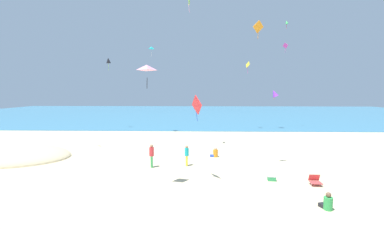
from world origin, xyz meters
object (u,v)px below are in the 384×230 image
Objects in this scene: person_3 at (327,203)px; kite_pink at (147,68)px; person_1 at (215,153)px; kite_lime at (189,1)px; person_2 at (152,154)px; kite_orange at (258,27)px; kite_red at (197,105)px; kite_purple at (274,93)px; beach_chair_mid_beach at (315,180)px; kite_green at (287,22)px; cooler_box at (272,178)px; kite_black at (108,60)px; kite_teal at (151,48)px; kite_yellow at (248,65)px; kite_magenta at (285,46)px; person_0 at (187,154)px.

person_3 is 0.63× the size of kite_pink.
person_1 is 0.55× the size of kite_lime.
kite_orange is at bearing -13.79° from person_2.
person_2 is 1.05× the size of kite_red.
beach_chair_mid_beach is at bearing -99.32° from kite_purple.
kite_pink is 29.60m from kite_green.
person_1 is at bearing 118.18° from cooler_box.
beach_chair_mid_beach is at bearing -49.09° from kite_black.
kite_teal is 19.83m from kite_pink.
kite_pink is (-8.51, 2.40, 6.22)m from person_3.
kite_pink is at bearing -147.70° from kite_orange.
person_3 is 0.49× the size of kite_yellow.
kite_yellow is at bearing 68.16° from kite_pink.
kite_green is (5.33, 23.53, 14.54)m from beach_chair_mid_beach.
kite_yellow is (19.15, -0.25, -0.69)m from kite_black.
kite_orange is at bearing -111.64° from kite_magenta.
kite_teal reaches higher than cooler_box.
person_3 is 0.52× the size of kite_red.
kite_lime is at bearing -130.46° from kite_purple.
kite_lime is (1.77, 10.54, 6.77)m from kite_pink.
person_2 is at bearing -124.55° from kite_purple.
kite_purple reaches higher than cooler_box.
beach_chair_mid_beach is 0.47× the size of person_0.
kite_magenta reaches higher than kite_red.
kite_purple is 27.22m from kite_pink.
kite_red reaches higher than cooler_box.
kite_orange is (-2.68, 3.37, 9.27)m from beach_chair_mid_beach.
kite_teal is 1.04× the size of kite_orange.
kite_yellow is at bearing 59.02° from kite_lime.
person_1 is 19.56m from kite_purple.
kite_teal is 1.07× the size of kite_green.
kite_orange is at bearing -3.00° from person_3.
cooler_box is 0.37× the size of kite_magenta.
person_2 is 1.35× the size of kite_orange.
kite_purple is 6.61m from kite_magenta.
person_3 is (6.66, -6.88, -0.55)m from person_0.
kite_orange is at bearing 168.37° from person_0.
person_0 is 25.33m from kite_magenta.
kite_yellow is 1.06× the size of kite_red.
kite_purple is at bearing 16.01° from kite_teal.
cooler_box is at bearing 11.67° from kite_pink.
person_0 is 18.33m from kite_teal.
kite_green is 0.65× the size of kite_black.
person_3 is at bearing -61.37° from kite_teal.
person_2 is 26.92m from kite_magenta.
kite_yellow is at bearing -0.74° from kite_black.
kite_pink is at bearing -82.42° from beach_chair_mid_beach.
beach_chair_mid_beach is at bearing -102.48° from kite_magenta.
kite_teal is at bearing 99.62° from kite_pink.
kite_red is (-4.02, -2.92, -5.04)m from kite_orange.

